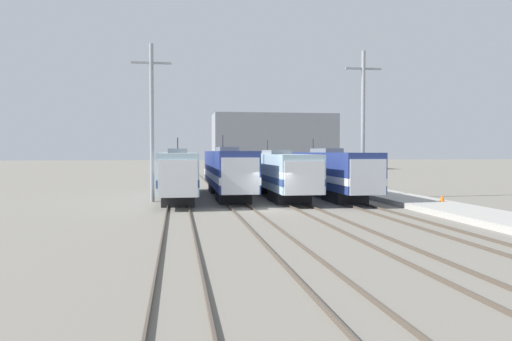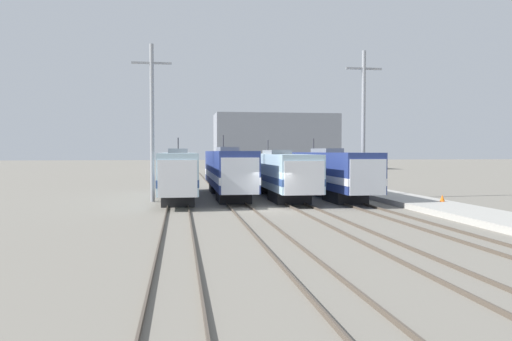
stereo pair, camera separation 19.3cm
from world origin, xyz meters
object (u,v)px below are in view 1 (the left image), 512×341
locomotive_far_right (328,172)px  catenary_tower_left (152,120)px  locomotive_center_left (228,171)px  locomotive_far_left (178,173)px  locomotive_center_right (277,173)px  catenary_tower_right (363,122)px  traffic_cone (442,198)px

locomotive_far_right → catenary_tower_left: bearing=-173.2°
locomotive_center_left → locomotive_far_right: (8.51, -1.47, -0.06)m
locomotive_far_left → locomotive_center_right: bearing=6.4°
locomotive_far_right → catenary_tower_right: (2.46, -1.75, 4.23)m
catenary_tower_left → locomotive_center_right: bearing=14.5°
locomotive_center_right → catenary_tower_left: (-10.48, -2.71, 4.29)m
locomotive_far_left → catenary_tower_right: (15.23, -1.76, 4.24)m
catenary_tower_left → traffic_cone: catenary_tower_left is taller
traffic_cone → locomotive_center_right: bearing=136.6°
locomotive_center_left → catenary_tower_left: 8.15m
catenary_tower_left → traffic_cone: bearing=-18.3°
locomotive_center_right → traffic_cone: size_ratio=41.23×
locomotive_center_left → locomotive_center_right: (4.26, -0.50, -0.12)m
locomotive_far_right → catenary_tower_left: catenary_tower_left is taller
catenary_tower_right → traffic_cone: (3.32, -6.79, -5.77)m
locomotive_center_left → catenary_tower_right: catenary_tower_right is taller
locomotive_center_right → catenary_tower_left: 11.64m
locomotive_center_left → traffic_cone: (14.29, -10.00, -1.60)m
locomotive_far_left → catenary_tower_right: 15.90m
locomotive_center_right → catenary_tower_right: 8.42m
locomotive_center_right → locomotive_far_right: bearing=-12.7°
locomotive_far_left → traffic_cone: size_ratio=39.42×
locomotive_center_left → traffic_cone: locomotive_center_left is taller
locomotive_far_left → traffic_cone: bearing=-24.7°
locomotive_center_right → catenary_tower_right: bearing=-22.0°
locomotive_center_left → catenary_tower_left: (-6.22, -3.22, 4.17)m
catenary_tower_left → traffic_cone: size_ratio=25.45×
locomotive_far_right → traffic_cone: 10.42m
locomotive_far_left → locomotive_far_right: size_ratio=0.97×
catenary_tower_left → locomotive_far_right: bearing=6.8°
locomotive_far_left → catenary_tower_right: bearing=-6.6°
locomotive_center_right → traffic_cone: bearing=-43.4°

